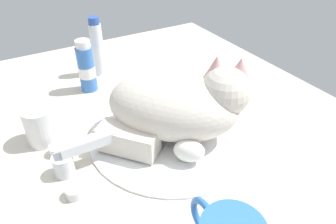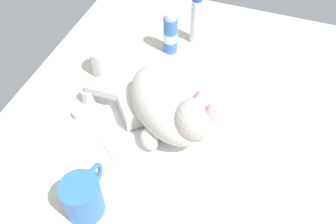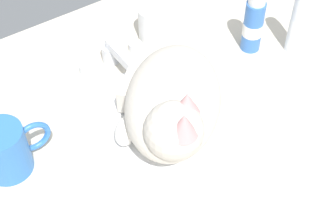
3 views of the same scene
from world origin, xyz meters
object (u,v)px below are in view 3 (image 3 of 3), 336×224
(rinse_cup, at_px, (153,24))
(mouthwash_bottle, at_px, (298,21))
(coffee_mug, at_px, (6,150))
(cat, at_px, (172,105))
(faucet, at_px, (115,55))
(toothpaste_bottle, at_px, (253,25))

(rinse_cup, relative_size, mouthwash_bottle, 0.49)
(coffee_mug, bearing_deg, cat, -19.64)
(faucet, relative_size, coffee_mug, 1.18)
(faucet, xyz_separation_m, rinse_cup, (0.11, 0.03, 0.01))
(toothpaste_bottle, relative_size, mouthwash_bottle, 0.84)
(toothpaste_bottle, bearing_deg, rinse_cup, 136.59)
(toothpaste_bottle, distance_m, mouthwash_bottle, 0.09)
(faucet, relative_size, cat, 0.47)
(faucet, distance_m, toothpaste_bottle, 0.29)
(cat, height_order, rinse_cup, cat)
(cat, height_order, mouthwash_bottle, cat)
(faucet, height_order, rinse_cup, rinse_cup)
(coffee_mug, height_order, mouthwash_bottle, mouthwash_bottle)
(faucet, xyz_separation_m, coffee_mug, (-0.27, -0.12, 0.02))
(toothpaste_bottle, bearing_deg, mouthwash_bottle, -37.98)
(rinse_cup, xyz_separation_m, mouthwash_bottle, (0.22, -0.20, 0.03))
(coffee_mug, distance_m, toothpaste_bottle, 0.53)
(coffee_mug, xyz_separation_m, mouthwash_bottle, (0.60, -0.05, 0.03))
(faucet, relative_size, toothpaste_bottle, 1.11)
(coffee_mug, height_order, rinse_cup, coffee_mug)
(cat, xyz_separation_m, mouthwash_bottle, (0.34, 0.04, -0.00))
(cat, height_order, toothpaste_bottle, cat)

